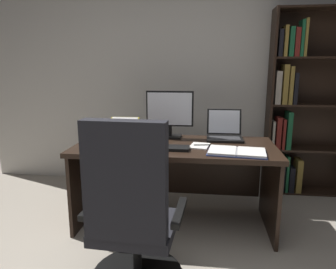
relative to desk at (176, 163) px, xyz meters
name	(u,v)px	position (x,y,z in m)	size (l,w,h in m)	color
wall_back	(184,64)	(-0.01, 1.03, 0.89)	(4.85, 0.12, 2.86)	beige
desk	(176,163)	(0.00, 0.00, 0.00)	(1.71, 0.80, 0.74)	black
bookshelf	(300,110)	(1.28, 0.83, 0.40)	(0.92, 0.27, 1.99)	black
office_chair	(132,221)	(-0.17, -0.98, -0.07)	(0.63, 0.60, 1.11)	black
monitor	(170,115)	(-0.08, 0.19, 0.42)	(0.44, 0.16, 0.44)	black
laptop	(224,133)	(0.43, 0.20, 0.25)	(0.33, 0.34, 0.26)	black
keyboard	(163,148)	(-0.08, -0.25, 0.21)	(0.42, 0.15, 0.02)	black
computer_mouse	(127,146)	(-0.38, -0.25, 0.22)	(0.06, 0.10, 0.04)	black
reading_stand_with_book	(123,127)	(-0.55, 0.25, 0.28)	(0.29, 0.27, 0.16)	black
open_binder	(237,152)	(0.50, -0.30, 0.21)	(0.48, 0.33, 0.02)	navy
notepad	(200,146)	(0.21, -0.12, 0.20)	(0.15, 0.21, 0.01)	silver
pen	(202,145)	(0.23, -0.12, 0.21)	(0.01, 0.01, 0.14)	black
coffee_mug	(101,136)	(-0.69, 0.00, 0.24)	(0.08, 0.08, 0.09)	silver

